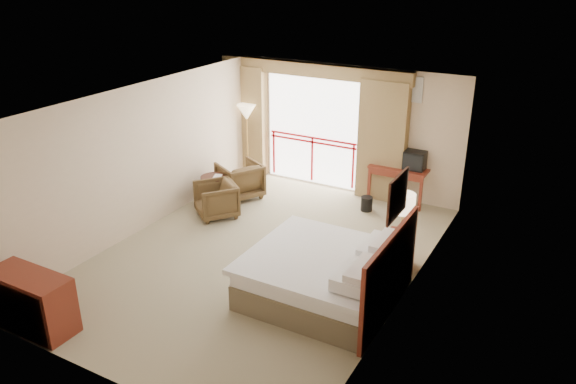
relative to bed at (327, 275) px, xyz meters
The scene contains 29 objects.
floor 1.66m from the bed, 158.15° to the left, with size 7.00×7.00×0.00m, color gray.
ceiling 2.83m from the bed, 158.15° to the left, with size 7.00×7.00×0.00m, color white.
wall_back 4.47m from the bed, 110.05° to the left, with size 5.00×5.00×0.00m, color beige.
wall_front 3.41m from the bed, 117.29° to the right, with size 5.00×5.00×0.00m, color beige.
wall_left 4.16m from the bed, behind, with size 7.00×7.00×0.00m, color beige.
wall_right 1.52m from the bed, 30.87° to the left, with size 7.00×7.00×0.00m, color beige.
balcony_door 4.75m from the bed, 119.37° to the left, with size 2.40×2.40×0.00m, color white.
balcony_railing 4.68m from the bed, 119.49° to the left, with size 2.09×0.03×1.02m.
curtain_left 5.65m from the bed, 134.97° to the left, with size 1.00×0.26×2.50m, color olive.
curtain_right 4.10m from the bed, 99.29° to the left, with size 1.00×0.26×2.50m, color olive.
valance 5.08m from the bed, 119.98° to the left, with size 4.40×0.22×0.28m, color olive.
hvac_vent 4.53m from the bed, 92.76° to the left, with size 0.50×0.04×0.50m, color silver.
bed is the anchor object (origin of this frame).
headboard 1.00m from the bed, ahead, with size 0.06×2.10×1.30m, color #5F1E15.
framed_art 1.77m from the bed, ahead, with size 0.04×0.72×0.60m.
nightstand 1.54m from the bed, 65.47° to the left, with size 0.41×0.49×0.59m, color #5F1E15.
table_lamp 1.74m from the bed, 66.22° to the left, with size 0.38×0.38×0.67m.
phone 1.40m from the bed, 64.77° to the left, with size 0.17×0.13×0.07m, color black.
desk 4.02m from the bed, 93.44° to the left, with size 1.19×0.57×0.78m.
tv 3.99m from the bed, 89.14° to the left, with size 0.42×0.34×0.38m.
coffee_maker 4.03m from the bed, 98.50° to the left, with size 0.11×0.11×0.24m, color black.
cup 3.95m from the bed, 96.45° to the left, with size 0.07×0.07×0.09m, color white.
wastebasket 3.28m from the bed, 101.15° to the left, with size 0.23×0.23×0.29m, color black.
armchair_far 4.16m from the bed, 141.60° to the left, with size 0.81×0.84×0.76m, color #46331D.
armchair_near 3.50m from the bed, 153.68° to the left, with size 0.74×0.76×0.69m, color #46331D.
side_table 4.04m from the bed, 150.12° to the left, with size 0.55×0.55×0.59m.
book 4.04m from the bed, 150.12° to the left, with size 0.16×0.22×0.02m, color white.
floor_lamp 5.39m from the bed, 135.57° to the left, with size 0.43×0.43×1.69m.
dresser 4.12m from the bed, 140.46° to the right, with size 1.23×0.52×0.82m.
Camera 1 is at (4.48, -7.15, 4.72)m, focal length 35.00 mm.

